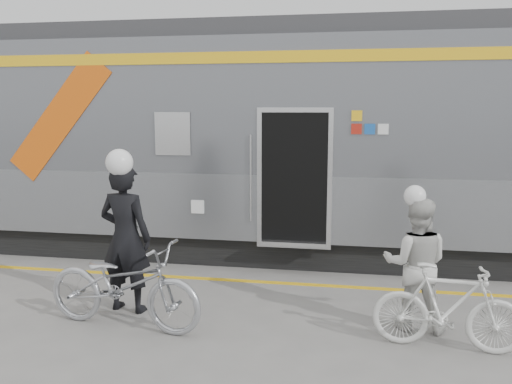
% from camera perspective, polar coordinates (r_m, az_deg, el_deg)
% --- Properties ---
extents(ground, '(90.00, 90.00, 0.00)m').
position_cam_1_polar(ground, '(6.58, -4.65, -15.15)').
color(ground, slate).
rests_on(ground, ground).
extents(train, '(24.00, 3.17, 4.10)m').
position_cam_1_polar(train, '(10.49, -7.04, 5.44)').
color(train, black).
rests_on(train, ground).
extents(safety_strip, '(24.00, 0.12, 0.01)m').
position_cam_1_polar(safety_strip, '(8.53, -0.89, -9.36)').
color(safety_strip, yellow).
rests_on(safety_strip, ground).
extents(man, '(0.78, 0.57, 1.97)m').
position_cam_1_polar(man, '(7.32, -13.57, -4.72)').
color(man, black).
rests_on(man, ground).
extents(bicycle_left, '(2.15, 1.01, 1.09)m').
position_cam_1_polar(bicycle_left, '(6.88, -13.76, -9.45)').
color(bicycle_left, '#A7AAAF').
rests_on(bicycle_left, ground).
extents(woman, '(0.84, 0.68, 1.62)m').
position_cam_1_polar(woman, '(6.86, 16.47, -7.28)').
color(woman, beige).
rests_on(woman, ground).
extents(bicycle_right, '(1.67, 0.61, 0.98)m').
position_cam_1_polar(bicycle_right, '(6.48, 19.55, -11.37)').
color(bicycle_right, silver).
rests_on(bicycle_right, ground).
extents(helmet_man, '(0.34, 0.34, 0.34)m').
position_cam_1_polar(helmet_man, '(7.14, -13.91, 4.35)').
color(helmet_man, white).
rests_on(helmet_man, man).
extents(helmet_woman, '(0.26, 0.26, 0.26)m').
position_cam_1_polar(helmet_woman, '(6.66, 16.83, 0.52)').
color(helmet_woman, white).
rests_on(helmet_woman, woman).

